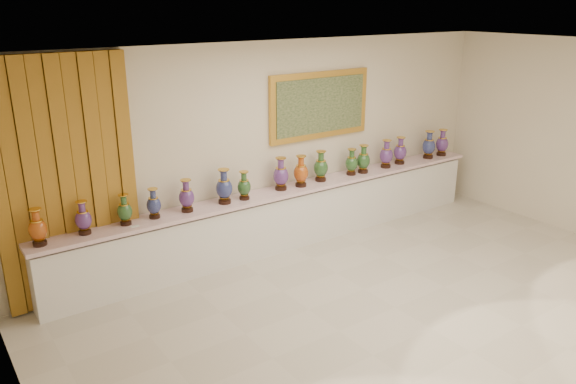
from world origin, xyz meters
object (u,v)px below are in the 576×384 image
(vase_1, at_px, (83,219))
(vase_2, at_px, (125,211))
(counter, at_px, (288,218))
(vase_0, at_px, (38,229))

(vase_1, xyz_separation_m, vase_2, (0.50, 0.00, -0.01))
(counter, distance_m, vase_0, 3.51)
(counter, distance_m, vase_2, 2.52)
(counter, relative_size, vase_0, 16.72)
(counter, bearing_deg, vase_0, -179.08)
(vase_0, relative_size, vase_2, 1.12)
(vase_0, bearing_deg, counter, 0.92)
(counter, distance_m, vase_1, 3.01)
(vase_1, bearing_deg, vase_0, -175.76)
(vase_0, bearing_deg, vase_1, 4.24)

